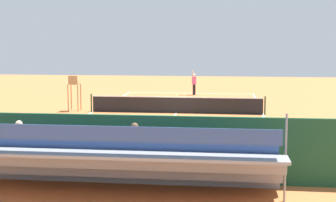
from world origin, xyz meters
TOP-DOWN VIEW (x-y plane):
  - ground_plane at (0.00, 0.00)m, footprint 60.00×60.00m
  - court_line_markings at (0.00, -0.04)m, footprint 10.10×22.20m
  - tennis_net at (0.00, 0.00)m, footprint 10.30×0.10m
  - backdrop_wall at (0.00, 14.00)m, footprint 18.00×0.16m
  - bleacher_stand at (0.06, 15.30)m, footprint 9.06×2.40m
  - umpire_chair at (6.20, -0.16)m, footprint 0.67×0.67m
  - courtside_bench at (-2.95, 13.27)m, footprint 1.80×0.40m
  - equipment_bag at (-1.25, 13.40)m, footprint 0.90×0.36m
  - tennis_player at (-0.36, -9.76)m, footprint 0.46×0.56m
  - tennis_racket at (0.87, -9.44)m, footprint 0.58×0.33m
  - tennis_ball_near at (0.43, -7.89)m, footprint 0.07×0.07m

SIDE VIEW (x-z plane):
  - ground_plane at x=0.00m, z-range 0.00..0.00m
  - court_line_markings at x=0.00m, z-range 0.00..0.01m
  - tennis_racket at x=0.87m, z-range 0.00..0.03m
  - tennis_ball_near at x=0.43m, z-range 0.00..0.07m
  - equipment_bag at x=-1.25m, z-range 0.00..0.36m
  - tennis_net at x=0.00m, z-range -0.03..1.04m
  - courtside_bench at x=-2.95m, z-range 0.09..1.02m
  - bleacher_stand at x=0.06m, z-range -0.27..2.08m
  - backdrop_wall at x=0.00m, z-range 0.00..2.00m
  - tennis_player at x=-0.36m, z-range 0.05..1.98m
  - umpire_chair at x=6.20m, z-range 0.24..2.38m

